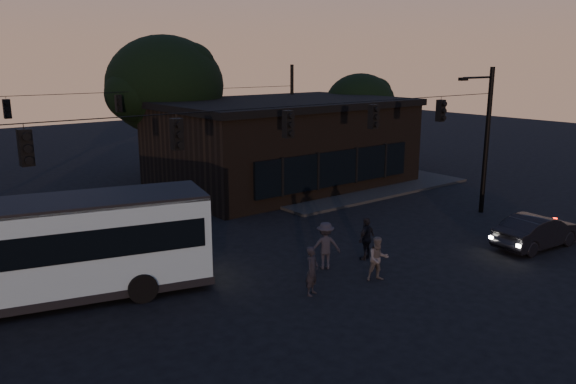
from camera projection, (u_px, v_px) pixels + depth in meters
ground at (362, 301)px, 18.73m from camera, size 120.00×120.00×0.00m
sidewalk_far_right at (337, 182)px, 36.64m from camera, size 14.00×10.00×0.15m
building at (282, 142)px, 35.73m from camera, size 15.40×10.41×5.40m
tree_behind at (165, 86)px, 36.51m from camera, size 7.60×7.60×9.43m
tree_right at (360, 103)px, 42.26m from camera, size 5.20×5.20×6.86m
signal_rig_near at (288, 154)px, 20.76m from camera, size 26.24×0.30×7.50m
signal_rig_far at (120, 123)px, 33.03m from camera, size 26.24×0.30×7.50m
bus at (19, 249)px, 18.04m from camera, size 12.41×5.84×3.41m
car at (538, 231)px, 23.93m from camera, size 4.48×1.92×1.43m
pedestrian_a at (312, 271)px, 19.05m from camera, size 0.75×0.64×1.73m
pedestrian_b at (378, 259)px, 20.32m from camera, size 0.99×0.90×1.64m
pedestrian_c at (366, 238)px, 22.47m from camera, size 1.09×0.64×1.75m
pedestrian_d at (325, 245)px, 21.46m from camera, size 1.37×1.20×1.84m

